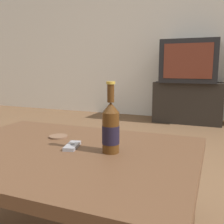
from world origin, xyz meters
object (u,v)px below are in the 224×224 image
at_px(cell_phone, 72,146).
at_px(beer_bottle, 111,128).
at_px(television, 190,61).
at_px(tv_stand, 188,102).

bearing_deg(cell_phone, beer_bottle, -12.53).
relative_size(television, beer_bottle, 2.61).
height_order(tv_stand, television, television).
xyz_separation_m(tv_stand, television, (0.00, -0.00, 0.54)).
distance_m(television, cell_phone, 2.74).
xyz_separation_m(television, beer_bottle, (-0.01, -2.71, -0.29)).
xyz_separation_m(tv_stand, cell_phone, (-0.18, -2.72, 0.16)).
bearing_deg(tv_stand, beer_bottle, -90.30).
xyz_separation_m(tv_stand, beer_bottle, (-0.01, -2.71, 0.25)).
bearing_deg(television, tv_stand, 90.00).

